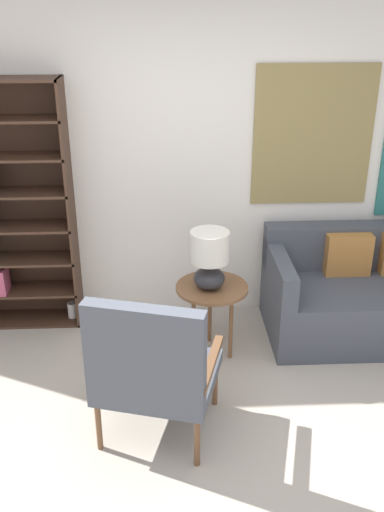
% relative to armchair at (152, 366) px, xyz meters
% --- Properties ---
extents(ground_plane, '(14.00, 14.00, 0.00)m').
position_rel_armchair_xyz_m(ground_plane, '(0.18, -0.37, -0.54)').
color(ground_plane, '#B2A899').
extents(wall_back, '(6.40, 0.08, 2.70)m').
position_rel_armchair_xyz_m(wall_back, '(0.23, 1.66, 0.81)').
color(wall_back, white).
rests_on(wall_back, ground_plane).
extents(armchair, '(0.82, 0.79, 1.00)m').
position_rel_armchair_xyz_m(armchair, '(0.00, 0.00, 0.00)').
color(armchair, brown).
rests_on(armchair, ground_plane).
extents(couch, '(1.73, 0.85, 0.81)m').
position_rel_armchair_xyz_m(couch, '(1.76, 1.21, -0.23)').
color(couch, '#474C56').
rests_on(couch, ground_plane).
extents(side_table, '(0.53, 0.53, 0.57)m').
position_rel_armchair_xyz_m(side_table, '(0.42, 0.93, -0.04)').
color(side_table, brown).
rests_on(side_table, ground_plane).
extents(table_lamp, '(0.28, 0.28, 0.44)m').
position_rel_armchair_xyz_m(table_lamp, '(0.40, 0.91, 0.27)').
color(table_lamp, '#2D2D33').
rests_on(table_lamp, side_table).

